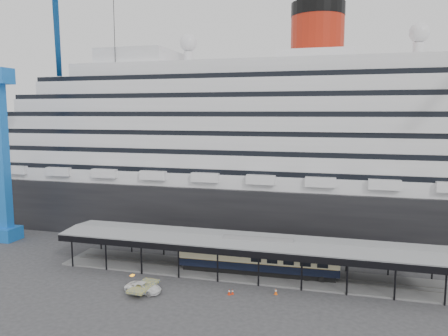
{
  "coord_description": "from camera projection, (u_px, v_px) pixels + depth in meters",
  "views": [
    {
      "loc": [
        13.28,
        -55.15,
        23.36
      ],
      "look_at": [
        -3.89,
        8.0,
        15.08
      ],
      "focal_mm": 35.0,
      "sensor_mm": 36.0,
      "label": 1
    }
  ],
  "objects": [
    {
      "name": "port_truck",
      "position": [
        143.0,
        288.0,
        57.01
      ],
      "size": [
        5.0,
        2.65,
        1.34
      ],
      "primitive_type": "imported",
      "rotation": [
        0.0,
        0.0,
        1.48
      ],
      "color": "white",
      "rests_on": "ground"
    },
    {
      "name": "cruise_ship",
      "position": [
        274.0,
        138.0,
        87.51
      ],
      "size": [
        130.0,
        30.0,
        43.9
      ],
      "color": "black",
      "rests_on": "ground"
    },
    {
      "name": "ground",
      "position": [
        236.0,
        286.0,
        59.19
      ],
      "size": [
        200.0,
        200.0,
        0.0
      ],
      "primitive_type": "plane",
      "color": "#313133",
      "rests_on": "ground"
    },
    {
      "name": "traffic_cone_left",
      "position": [
        229.0,
        292.0,
        56.35
      ],
      "size": [
        0.52,
        0.52,
        0.81
      ],
      "rotation": [
        0.0,
        0.0,
        -0.3
      ],
      "color": "red",
      "rests_on": "ground"
    },
    {
      "name": "crane_blue",
      "position": [
        7.0,
        132.0,
        78.6
      ],
      "size": [
        22.63,
        19.19,
        47.6
      ],
      "color": "blue",
      "rests_on": "ground"
    },
    {
      "name": "platform_canopy",
      "position": [
        244.0,
        258.0,
        63.68
      ],
      "size": [
        56.0,
        9.18,
        5.3
      ],
      "color": "slate",
      "rests_on": "ground"
    },
    {
      "name": "pullman_carriage",
      "position": [
        258.0,
        256.0,
        63.11
      ],
      "size": [
        23.11,
        3.67,
        22.62
      ],
      "rotation": [
        0.0,
        0.0,
        0.03
      ],
      "color": "black",
      "rests_on": "ground"
    },
    {
      "name": "traffic_cone_mid",
      "position": [
        232.0,
        292.0,
        56.53
      ],
      "size": [
        0.44,
        0.44,
        0.68
      ],
      "rotation": [
        0.0,
        0.0,
        -0.3
      ],
      "color": "red",
      "rests_on": "ground"
    },
    {
      "name": "traffic_cone_right",
      "position": [
        276.0,
        291.0,
        56.46
      ],
      "size": [
        0.55,
        0.55,
        0.82
      ],
      "rotation": [
        0.0,
        0.0,
        -0.39
      ],
      "color": "#F45A0D",
      "rests_on": "ground"
    }
  ]
}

